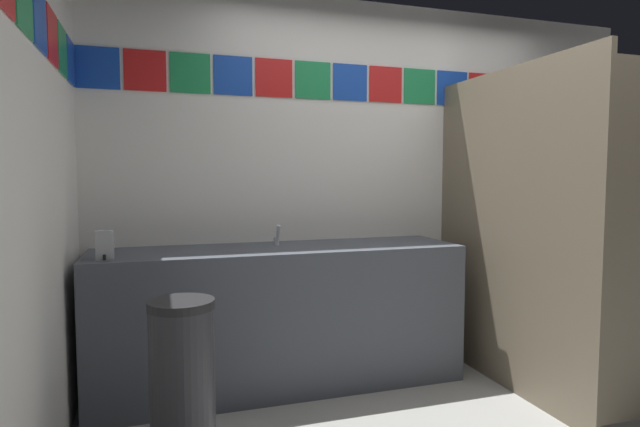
{
  "coord_description": "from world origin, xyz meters",
  "views": [
    {
      "loc": [
        -1.61,
        -2.09,
        1.35
      ],
      "look_at": [
        -0.69,
        0.81,
        1.13
      ],
      "focal_mm": 29.0,
      "sensor_mm": 36.0,
      "label": 1
    }
  ],
  "objects": [
    {
      "name": "faucet_center",
      "position": [
        -0.86,
        1.19,
        0.95
      ],
      "size": [
        0.04,
        0.1,
        0.14
      ],
      "color": "silver",
      "rests_on": "vanity_counter"
    },
    {
      "name": "soap_dispenser",
      "position": [
        -1.88,
        0.91,
        0.98
      ],
      "size": [
        0.09,
        0.09,
        0.16
      ],
      "color": "#B7BABF",
      "rests_on": "vanity_counter"
    },
    {
      "name": "vanity_counter",
      "position": [
        -0.86,
        1.1,
        0.45
      ],
      "size": [
        2.32,
        0.61,
        0.9
      ],
      "color": "#4C515B",
      "rests_on": "ground_plane"
    },
    {
      "name": "toilet",
      "position": [
        1.05,
        0.91,
        0.3
      ],
      "size": [
        0.39,
        0.49,
        0.74
      ],
      "color": "white",
      "rests_on": "ground_plane"
    },
    {
      "name": "wall_back",
      "position": [
        0.0,
        1.44,
        1.3
      ],
      "size": [
        4.15,
        0.09,
        2.59
      ],
      "color": "white",
      "rests_on": "ground_plane"
    },
    {
      "name": "wall_side",
      "position": [
        -2.11,
        0.0,
        1.3
      ],
      "size": [
        0.09,
        2.81,
        2.59
      ],
      "color": "white",
      "rests_on": "ground_plane"
    },
    {
      "name": "stall_divider",
      "position": [
        0.66,
        0.39,
        1.01
      ],
      "size": [
        0.92,
        1.51,
        2.02
      ],
      "color": "#726651",
      "rests_on": "ground_plane"
    },
    {
      "name": "trash_bin",
      "position": [
        -1.51,
        0.31,
        0.39
      ],
      "size": [
        0.3,
        0.3,
        0.79
      ],
      "color": "#333338",
      "rests_on": "ground_plane"
    }
  ]
}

